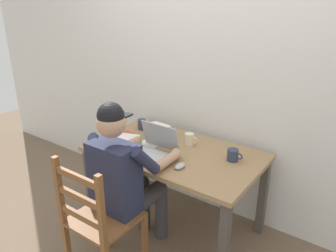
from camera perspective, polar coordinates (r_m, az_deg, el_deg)
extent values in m
plane|color=brown|center=(3.03, 1.04, -16.54)|extent=(8.00, 8.00, 0.00)
cube|color=silver|center=(2.85, 6.75, 9.86)|extent=(6.00, 0.04, 2.60)
cube|color=#9E7A51|center=(2.66, 1.14, -4.57)|extent=(1.36, 0.79, 0.03)
cube|color=#4C4742|center=(2.98, -13.06, -9.94)|extent=(0.06, 0.06, 0.68)
cube|color=#4C4742|center=(2.34, 9.53, -19.62)|extent=(0.06, 0.06, 0.68)
cube|color=#4C4742|center=(3.41, -4.40, -5.12)|extent=(0.06, 0.06, 0.68)
cube|color=#4C4742|center=(2.87, 15.87, -11.61)|extent=(0.06, 0.06, 0.68)
cube|color=#232842|center=(2.31, -9.09, -8.70)|extent=(0.34, 0.20, 0.50)
sphere|color=tan|center=(2.14, -9.71, 0.46)|extent=(0.19, 0.19, 0.19)
sphere|color=black|center=(2.12, -9.80, 1.78)|extent=(0.17, 0.17, 0.17)
cube|color=black|center=(2.18, -8.20, 1.94)|extent=(0.13, 0.10, 0.01)
cylinder|color=#38383D|center=(2.62, -7.12, -11.05)|extent=(0.13, 0.40, 0.13)
cylinder|color=#38383D|center=(2.52, -4.00, -12.40)|extent=(0.13, 0.40, 0.13)
cylinder|color=#38383D|center=(2.87, -4.15, -13.27)|extent=(0.10, 0.10, 0.47)
cylinder|color=#38383D|center=(2.78, -1.18, -14.54)|extent=(0.10, 0.10, 0.47)
cylinder|color=#232842|center=(2.43, -11.23, -3.30)|extent=(0.10, 0.24, 0.25)
cylinder|color=tan|center=(2.61, -7.44, -3.57)|extent=(0.07, 0.28, 0.07)
sphere|color=tan|center=(2.70, -5.29, -2.60)|extent=(0.08, 0.08, 0.08)
cylinder|color=#232842|center=(2.18, -3.86, -5.96)|extent=(0.10, 0.24, 0.25)
cylinder|color=tan|center=(2.38, -0.30, -6.00)|extent=(0.07, 0.28, 0.07)
sphere|color=tan|center=(2.49, 1.40, -4.71)|extent=(0.08, 0.08, 0.08)
cube|color=brown|center=(2.39, -10.78, -15.24)|extent=(0.42, 0.42, 0.02)
cube|color=brown|center=(2.54, -3.96, -19.08)|extent=(0.04, 0.04, 0.45)
cube|color=brown|center=(2.74, -10.37, -15.80)|extent=(0.04, 0.04, 0.45)
cube|color=brown|center=(2.56, -16.77, -19.67)|extent=(0.04, 0.04, 0.45)
cube|color=brown|center=(2.02, -11.36, -14.13)|extent=(0.04, 0.04, 0.48)
cube|color=brown|center=(2.28, -18.10, -10.42)|extent=(0.04, 0.04, 0.48)
cube|color=brown|center=(2.21, -14.65, -14.77)|extent=(0.36, 0.02, 0.04)
cube|color=brown|center=(2.13, -15.01, -11.74)|extent=(0.36, 0.02, 0.04)
cube|color=brown|center=(2.06, -15.38, -8.48)|extent=(0.36, 0.02, 0.04)
cube|color=#ADAFB2|center=(2.55, -3.22, -5.17)|extent=(0.33, 0.23, 0.02)
cube|color=silver|center=(2.54, -3.22, -4.98)|extent=(0.29, 0.17, 0.00)
cube|color=#ADAFB2|center=(2.60, -1.31, -1.76)|extent=(0.33, 0.07, 0.22)
cube|color=silver|center=(2.60, -1.31, -1.76)|extent=(0.29, 0.05, 0.18)
ellipsoid|color=#ADAFB2|center=(2.39, 2.03, -6.85)|extent=(0.06, 0.10, 0.03)
cylinder|color=beige|center=(2.72, 3.64, -2.30)|extent=(0.07, 0.07, 0.10)
torus|color=beige|center=(2.70, 4.53, -2.45)|extent=(0.05, 0.01, 0.05)
cylinder|color=#2D384C|center=(3.05, -4.51, 0.29)|extent=(0.07, 0.07, 0.10)
torus|color=#2D384C|center=(3.02, -3.81, 0.18)|extent=(0.05, 0.01, 0.05)
cylinder|color=#2D384C|center=(2.52, 10.99, -4.89)|extent=(0.08, 0.08, 0.09)
torus|color=#2D384C|center=(2.50, 12.10, -5.10)|extent=(0.05, 0.01, 0.05)
cube|color=#38844C|center=(2.88, -1.62, -1.67)|extent=(0.17, 0.12, 0.03)
cube|color=#2D5B9E|center=(2.87, -1.44, -1.14)|extent=(0.21, 0.13, 0.03)
cube|color=gold|center=(2.86, -1.86, -0.64)|extent=(0.19, 0.14, 0.03)
cube|color=white|center=(2.86, -1.50, -0.07)|extent=(0.19, 0.12, 0.03)
cube|color=silver|center=(2.73, -3.83, -3.33)|extent=(0.21, 0.18, 0.01)
cube|color=white|center=(2.88, -7.70, -2.03)|extent=(0.30, 0.25, 0.02)
cube|color=#C63D33|center=(2.98, -6.73, -1.32)|extent=(0.14, 0.10, 0.00)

